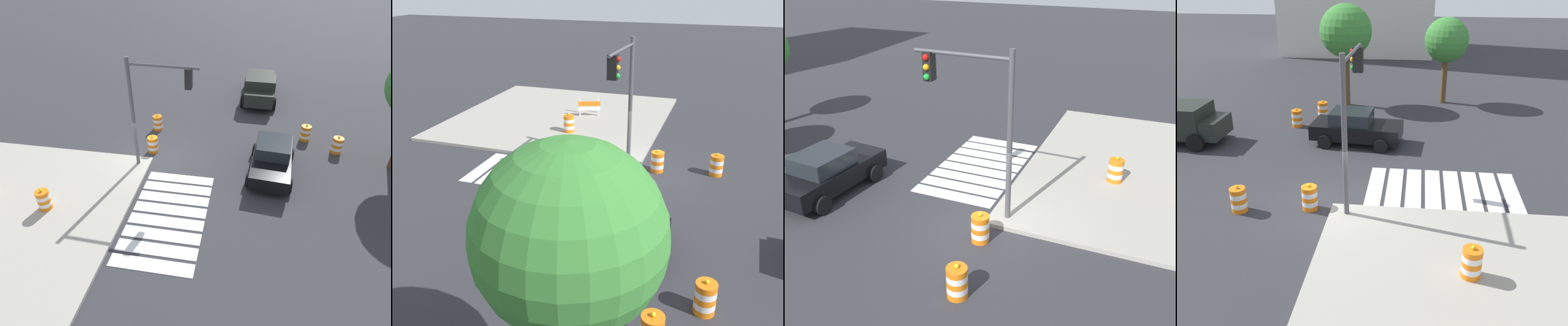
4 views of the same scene
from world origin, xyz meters
TOP-DOWN VIEW (x-y plane):
  - ground_plane at (0.00, 0.00)m, footprint 120.00×120.00m
  - sidewalk_corner at (6.00, -6.00)m, footprint 12.00×12.00m
  - crosswalk_stripes at (4.00, 1.80)m, footprint 5.85×3.20m
  - sports_car at (-0.04, 6.14)m, footprint 4.45×2.43m
  - traffic_barrel_near_corner at (-3.27, -0.61)m, footprint 0.56×0.56m
  - traffic_barrel_crosswalk_end at (-3.51, 8.13)m, footprint 0.56×0.56m
  - traffic_barrel_median_far at (-0.79, -0.21)m, footprint 0.56×0.56m
  - traffic_barrel_on_sidewalk at (4.56, -3.51)m, footprint 0.56×0.56m
  - construction_barricade at (4.46, -6.66)m, footprint 1.43×1.16m
  - traffic_light_pole at (0.62, 0.54)m, footprint 0.47×3.29m
  - street_tree_streetside_near at (-1.44, 12.28)m, footprint 3.05×3.05m

SIDE VIEW (x-z plane):
  - ground_plane at x=0.00m, z-range 0.00..0.00m
  - crosswalk_stripes at x=4.00m, z-range 0.00..0.02m
  - sidewalk_corner at x=6.00m, z-range 0.00..0.15m
  - traffic_barrel_near_corner at x=-3.27m, z-range -0.06..0.96m
  - traffic_barrel_crosswalk_end at x=-3.51m, z-range -0.06..0.96m
  - traffic_barrel_median_far at x=-0.79m, z-range -0.06..0.96m
  - traffic_barrel_on_sidewalk at x=4.56m, z-range 0.09..1.11m
  - construction_barricade at x=4.46m, z-range 0.22..1.22m
  - sports_car at x=-0.04m, z-range 0.00..1.63m
  - traffic_light_pole at x=0.62m, z-range 1.16..6.66m
  - street_tree_streetside_near at x=-1.44m, z-range 1.41..7.37m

